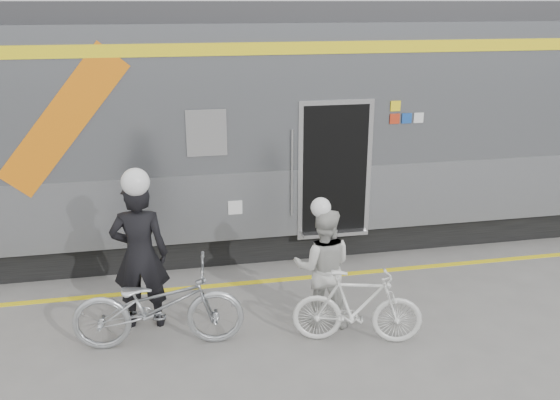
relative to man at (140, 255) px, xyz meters
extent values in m
plane|color=slate|center=(2.00, -1.23, -1.00)|extent=(90.00, 90.00, 0.00)
cube|color=black|center=(0.82, 2.97, -0.75)|extent=(24.00, 2.70, 0.50)
cube|color=#9EA0A5|center=(0.82, 2.97, 0.05)|extent=(24.00, 3.00, 1.10)
cube|color=slate|center=(0.82, 2.97, 1.70)|extent=(24.00, 3.00, 2.20)
cube|color=#38383A|center=(0.82, 2.97, 2.95)|extent=(24.00, 2.64, 0.30)
cube|color=yellow|center=(0.82, 1.46, 2.45)|extent=(24.00, 0.02, 0.18)
cube|color=orange|center=(-0.98, 1.46, 1.50)|extent=(1.96, 0.01, 2.19)
cube|color=black|center=(1.02, 1.46, 1.25)|extent=(0.55, 0.02, 0.65)
cube|color=black|center=(3.02, 1.67, 0.55)|extent=(1.05, 0.45, 2.10)
cube|color=silver|center=(3.02, 1.46, 0.55)|extent=(1.20, 0.02, 2.25)
cylinder|color=silver|center=(2.32, 1.44, 0.55)|extent=(0.04, 0.04, 1.40)
cube|color=silver|center=(3.02, 1.42, -0.48)|extent=(1.05, 0.25, 0.06)
cube|color=yellow|center=(3.97, 1.46, 1.55)|extent=(0.16, 0.01, 0.16)
cube|color=red|center=(3.97, 1.46, 1.35)|extent=(0.16, 0.01, 0.16)
cube|color=#18479F|center=(4.17, 1.46, 1.35)|extent=(0.16, 0.01, 0.16)
cube|color=silver|center=(4.37, 1.46, 1.35)|extent=(0.16, 0.01, 0.16)
cube|color=silver|center=(1.42, 1.46, 0.05)|extent=(0.22, 0.01, 0.22)
cube|color=yellow|center=(2.00, 0.92, -1.00)|extent=(24.00, 0.12, 0.01)
imported|color=black|center=(0.00, 0.00, 0.00)|extent=(0.77, 0.54, 2.00)
imported|color=#ADB1B5|center=(0.20, -0.55, -0.45)|extent=(2.15, 0.91, 1.10)
imported|color=beige|center=(2.33, -0.41, -0.19)|extent=(0.92, 0.79, 1.61)
imported|color=silver|center=(2.63, -0.96, -0.51)|extent=(1.69, 0.87, 0.98)
sphere|color=white|center=(0.00, 0.00, 1.18)|extent=(0.35, 0.35, 0.35)
sphere|color=white|center=(2.33, -0.41, 0.74)|extent=(0.26, 0.26, 0.26)
camera|label=1|loc=(0.39, -7.20, 3.11)|focal=38.00mm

